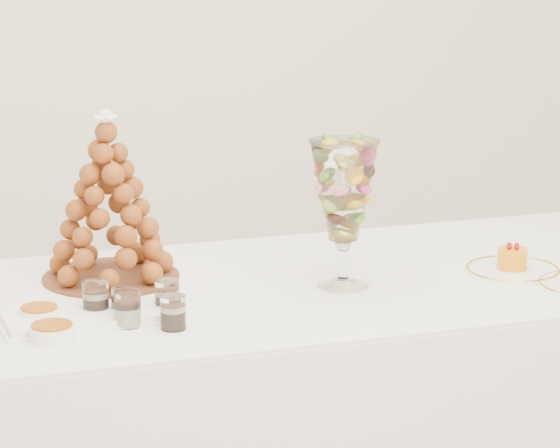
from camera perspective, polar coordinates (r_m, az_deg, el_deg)
name	(u,v)px	position (r m, az deg, el deg)	size (l,w,h in m)	color
buffet_table	(270,443)	(3.27, -0.42, -9.39)	(2.11, 0.85, 0.80)	white
lace_tray	(119,294)	(3.06, -6.95, -3.01)	(0.56, 0.42, 0.02)	white
macaron_vase	(344,192)	(3.07, 2.76, 1.37)	(0.16, 0.16, 0.35)	white
cake_plate	(513,271)	(3.27, 9.98, -1.99)	(0.23, 0.23, 0.01)	white
verrine_a	(96,299)	(2.93, -7.93, -3.21)	(0.06, 0.06, 0.08)	white
verrine_b	(122,302)	(2.93, -6.82, -3.36)	(0.05, 0.05, 0.06)	white
verrine_c	(167,296)	(2.94, -4.87, -3.12)	(0.05, 0.05, 0.07)	white
verrine_d	(128,309)	(2.86, -6.58, -3.64)	(0.06, 0.06, 0.08)	white
verrine_e	(173,312)	(2.83, -4.63, -3.81)	(0.05, 0.05, 0.07)	white
ramekin_back	(39,314)	(2.93, -10.32, -3.85)	(0.09, 0.09, 0.03)	white
ramekin_front	(52,333)	(2.81, -9.78, -4.62)	(0.10, 0.10, 0.03)	white
croquembouche	(108,198)	(3.09, -7.40, 1.13)	(0.32, 0.32, 0.40)	brown
mousse_cake	(512,258)	(3.27, 9.97, -1.46)	(0.07, 0.07, 0.06)	orange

